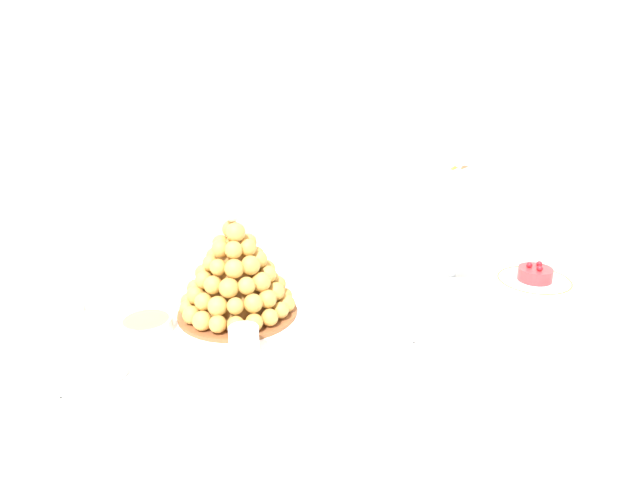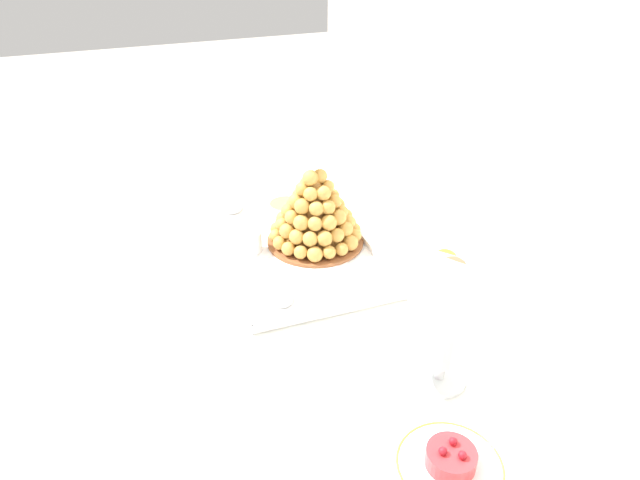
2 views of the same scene
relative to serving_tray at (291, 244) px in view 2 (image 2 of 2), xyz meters
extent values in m
plane|color=beige|center=(0.13, 0.05, -0.78)|extent=(12.00, 12.00, 0.00)
cylinder|color=brown|center=(-0.65, -0.35, -0.40)|extent=(0.04, 0.04, 0.75)
cylinder|color=brown|center=(-0.65, 0.44, -0.40)|extent=(0.04, 0.04, 0.75)
cube|color=brown|center=(0.13, 0.05, -0.02)|extent=(1.68, 0.91, 0.02)
cube|color=white|center=(0.13, 0.05, -0.01)|extent=(1.74, 0.97, 0.00)
cube|color=white|center=(0.13, -0.44, -0.21)|extent=(1.74, 0.01, 0.40)
cube|color=white|center=(0.13, 0.53, -0.21)|extent=(1.74, 0.01, 0.40)
cube|color=white|center=(-0.74, 0.05, -0.21)|extent=(0.01, 0.97, 0.40)
cube|color=white|center=(0.00, 0.00, 0.00)|extent=(0.60, 0.36, 0.01)
cube|color=white|center=(0.00, -0.18, 0.01)|extent=(0.60, 0.01, 0.02)
cube|color=white|center=(0.00, 0.18, 0.01)|extent=(0.60, 0.01, 0.02)
cube|color=white|center=(-0.30, 0.00, 0.01)|extent=(0.01, 0.36, 0.02)
cube|color=white|center=(0.30, 0.00, 0.01)|extent=(0.01, 0.36, 0.02)
cylinder|color=white|center=(0.00, 0.00, 0.00)|extent=(0.33, 0.33, 0.00)
cylinder|color=brown|center=(0.01, 0.06, 0.01)|extent=(0.25, 0.25, 0.01)
cone|color=#B37D38|center=(0.01, 0.06, 0.10)|extent=(0.17, 0.17, 0.19)
sphere|color=gold|center=(0.11, 0.06, 0.03)|extent=(0.03, 0.03, 0.03)
sphere|color=gold|center=(0.11, 0.10, 0.03)|extent=(0.03, 0.03, 0.03)
sphere|color=gold|center=(0.09, 0.13, 0.03)|extent=(0.04, 0.04, 0.04)
sphere|color=gold|center=(0.06, 0.15, 0.03)|extent=(0.03, 0.03, 0.03)
sphere|color=gold|center=(0.03, 0.16, 0.03)|extent=(0.03, 0.03, 0.03)
sphere|color=gold|center=(-0.01, 0.16, 0.03)|extent=(0.04, 0.04, 0.04)
sphere|color=gold|center=(-0.04, 0.15, 0.03)|extent=(0.03, 0.03, 0.03)
sphere|color=gold|center=(-0.07, 0.13, 0.03)|extent=(0.03, 0.03, 0.03)
sphere|color=gold|center=(-0.08, 0.10, 0.03)|extent=(0.04, 0.04, 0.04)
sphere|color=gold|center=(-0.09, 0.06, 0.03)|extent=(0.03, 0.03, 0.03)
sphere|color=gold|center=(-0.08, 0.03, 0.03)|extent=(0.04, 0.04, 0.04)
sphere|color=gold|center=(-0.07, 0.00, 0.03)|extent=(0.04, 0.04, 0.04)
sphere|color=gold|center=(-0.04, -0.03, 0.03)|extent=(0.03, 0.03, 0.03)
sphere|color=gold|center=(-0.01, -0.04, 0.03)|extent=(0.03, 0.03, 0.03)
sphere|color=gold|center=(0.03, -0.04, 0.03)|extent=(0.04, 0.04, 0.04)
sphere|color=gold|center=(0.06, -0.03, 0.03)|extent=(0.03, 0.03, 0.03)
sphere|color=gold|center=(0.09, 0.00, 0.03)|extent=(0.03, 0.03, 0.03)
sphere|color=gold|center=(0.11, 0.03, 0.03)|extent=(0.04, 0.04, 0.04)
sphere|color=gold|center=(0.09, 0.09, 0.06)|extent=(0.04, 0.04, 0.04)
sphere|color=gold|center=(0.07, 0.12, 0.06)|extent=(0.04, 0.04, 0.04)
sphere|color=gold|center=(0.04, 0.14, 0.06)|extent=(0.03, 0.03, 0.03)
sphere|color=gold|center=(0.01, 0.14, 0.06)|extent=(0.04, 0.04, 0.04)
sphere|color=gold|center=(-0.03, 0.14, 0.06)|extent=(0.04, 0.04, 0.04)
sphere|color=gold|center=(-0.05, 0.11, 0.06)|extent=(0.03, 0.03, 0.03)
sphere|color=gold|center=(-0.07, 0.08, 0.06)|extent=(0.04, 0.04, 0.04)
sphere|color=gold|center=(-0.07, 0.05, 0.06)|extent=(0.04, 0.04, 0.04)
sphere|color=gold|center=(-0.06, 0.02, 0.06)|extent=(0.04, 0.04, 0.04)
sphere|color=gold|center=(-0.03, -0.01, 0.06)|extent=(0.04, 0.04, 0.04)
sphere|color=gold|center=(0.00, -0.02, 0.06)|extent=(0.03, 0.03, 0.03)
sphere|color=gold|center=(0.03, -0.02, 0.06)|extent=(0.04, 0.04, 0.04)
sphere|color=gold|center=(0.06, 0.00, 0.06)|extent=(0.04, 0.04, 0.04)
sphere|color=gold|center=(0.09, 0.02, 0.06)|extent=(0.04, 0.04, 0.04)
sphere|color=gold|center=(0.09, 0.06, 0.06)|extent=(0.04, 0.04, 0.04)
sphere|color=gold|center=(0.06, 0.10, 0.09)|extent=(0.04, 0.04, 0.04)
sphere|color=gold|center=(0.03, 0.12, 0.09)|extent=(0.03, 0.03, 0.03)
sphere|color=gold|center=(0.00, 0.13, 0.09)|extent=(0.04, 0.04, 0.04)
sphere|color=gold|center=(-0.03, 0.11, 0.09)|extent=(0.03, 0.03, 0.03)
sphere|color=gold|center=(-0.05, 0.08, 0.09)|extent=(0.04, 0.04, 0.04)
sphere|color=gold|center=(-0.05, 0.05, 0.09)|extent=(0.04, 0.04, 0.04)
sphere|color=gold|center=(-0.04, 0.02, 0.09)|extent=(0.04, 0.04, 0.04)
sphere|color=gold|center=(-0.01, 0.00, 0.09)|extent=(0.04, 0.04, 0.04)
sphere|color=gold|center=(0.02, 0.00, 0.09)|extent=(0.04, 0.04, 0.04)
sphere|color=gold|center=(0.05, 0.01, 0.09)|extent=(0.04, 0.04, 0.04)
sphere|color=gold|center=(0.07, 0.04, 0.09)|extent=(0.04, 0.04, 0.04)
sphere|color=gold|center=(0.08, 0.07, 0.09)|extent=(0.04, 0.04, 0.04)
sphere|color=gold|center=(0.04, 0.10, 0.12)|extent=(0.03, 0.03, 0.03)
sphere|color=gold|center=(0.00, 0.11, 0.12)|extent=(0.04, 0.04, 0.04)
sphere|color=gold|center=(-0.03, 0.09, 0.12)|extent=(0.03, 0.03, 0.03)
sphere|color=gold|center=(-0.04, 0.06, 0.12)|extent=(0.03, 0.03, 0.03)
sphere|color=gold|center=(-0.03, 0.03, 0.12)|extent=(0.03, 0.03, 0.03)
sphere|color=gold|center=(0.00, 0.01, 0.12)|extent=(0.04, 0.04, 0.04)
sphere|color=gold|center=(0.04, 0.02, 0.13)|extent=(0.04, 0.04, 0.04)
sphere|color=gold|center=(0.06, 0.04, 0.12)|extent=(0.04, 0.04, 0.04)
sphere|color=gold|center=(0.06, 0.08, 0.12)|extent=(0.04, 0.04, 0.04)
sphere|color=gold|center=(0.02, 0.09, 0.16)|extent=(0.03, 0.03, 0.03)
sphere|color=gold|center=(-0.01, 0.08, 0.15)|extent=(0.03, 0.03, 0.03)
sphere|color=gold|center=(-0.02, 0.05, 0.16)|extent=(0.03, 0.03, 0.03)
sphere|color=gold|center=(0.01, 0.03, 0.16)|extent=(0.04, 0.04, 0.04)
sphere|color=gold|center=(0.04, 0.04, 0.15)|extent=(0.04, 0.04, 0.04)
sphere|color=gold|center=(0.04, 0.07, 0.15)|extent=(0.04, 0.04, 0.04)
sphere|color=gold|center=(0.01, 0.07, 0.18)|extent=(0.04, 0.04, 0.04)
sphere|color=gold|center=(0.01, 0.05, 0.19)|extent=(0.04, 0.04, 0.04)
sphere|color=white|center=(0.01, 0.06, 0.22)|extent=(0.03, 0.03, 0.03)
cylinder|color=silver|center=(-0.23, -0.10, 0.03)|extent=(0.06, 0.06, 0.05)
cylinder|color=gold|center=(-0.23, -0.10, 0.01)|extent=(0.05, 0.05, 0.02)
cylinder|color=#EAC166|center=(-0.23, -0.10, 0.03)|extent=(0.05, 0.05, 0.01)
sphere|color=brown|center=(-0.23, -0.10, 0.04)|extent=(0.02, 0.02, 0.02)
cylinder|color=silver|center=(0.00, -0.10, 0.03)|extent=(0.06, 0.06, 0.05)
cylinder|color=#F4EAC6|center=(0.00, -0.10, 0.01)|extent=(0.05, 0.05, 0.02)
cylinder|color=white|center=(0.00, -0.10, 0.03)|extent=(0.05, 0.05, 0.02)
sphere|color=brown|center=(-0.01, -0.10, 0.05)|extent=(0.02, 0.02, 0.02)
cylinder|color=silver|center=(0.22, -0.09, 0.03)|extent=(0.05, 0.05, 0.05)
cylinder|color=gold|center=(0.22, -0.09, 0.01)|extent=(0.04, 0.04, 0.02)
cylinder|color=#EAC166|center=(0.22, -0.09, 0.03)|extent=(0.04, 0.04, 0.02)
sphere|color=brown|center=(0.22, -0.09, 0.05)|extent=(0.01, 0.01, 0.01)
cylinder|color=white|center=(-0.17, 0.04, 0.02)|extent=(0.10, 0.10, 0.03)
cylinder|color=#F2CC59|center=(-0.17, 0.04, 0.03)|extent=(0.09, 0.09, 0.00)
cylinder|color=white|center=(0.54, 0.12, 0.00)|extent=(0.10, 0.10, 0.01)
cylinder|color=white|center=(0.54, 0.12, 0.04)|extent=(0.02, 0.02, 0.08)
cylinder|color=white|center=(0.54, 0.12, 0.17)|extent=(0.14, 0.14, 0.19)
cylinder|color=#9ED860|center=(0.57, 0.12, 0.10)|extent=(0.07, 0.06, 0.07)
cylinder|color=pink|center=(0.54, 0.14, 0.10)|extent=(0.07, 0.05, 0.07)
cylinder|color=#D199D8|center=(0.52, 0.09, 0.10)|extent=(0.05, 0.05, 0.05)
cylinder|color=#E54C47|center=(0.56, 0.13, 0.12)|extent=(0.06, 0.05, 0.04)
cylinder|color=#F9A54C|center=(0.53, 0.14, 0.12)|extent=(0.06, 0.05, 0.06)
cylinder|color=#9ED860|center=(0.53, 0.10, 0.12)|extent=(0.07, 0.06, 0.06)
cylinder|color=yellow|center=(0.56, 0.09, 0.12)|extent=(0.07, 0.05, 0.07)
cylinder|color=#E54C47|center=(0.55, 0.13, 0.15)|extent=(0.07, 0.05, 0.07)
cylinder|color=pink|center=(0.52, 0.13, 0.15)|extent=(0.07, 0.05, 0.07)
cylinder|color=#F9A54C|center=(0.54, 0.10, 0.15)|extent=(0.06, 0.05, 0.05)
cylinder|color=#9ED860|center=(0.55, 0.12, 0.15)|extent=(0.08, 0.06, 0.08)
cylinder|color=#D199D8|center=(0.53, 0.14, 0.17)|extent=(0.06, 0.06, 0.06)
cylinder|color=brown|center=(0.50, 0.12, 0.17)|extent=(0.05, 0.05, 0.04)
cylinder|color=yellow|center=(0.54, 0.11, 0.17)|extent=(0.05, 0.05, 0.04)
cylinder|color=yellow|center=(0.56, 0.12, 0.17)|extent=(0.06, 0.06, 0.05)
cylinder|color=#F9A54C|center=(0.52, 0.15, 0.20)|extent=(0.06, 0.06, 0.05)
cylinder|color=#72B2E0|center=(0.52, 0.08, 0.20)|extent=(0.06, 0.05, 0.05)
cylinder|color=#9ED860|center=(0.56, 0.12, 0.20)|extent=(0.07, 0.05, 0.07)
cylinder|color=#D199D8|center=(0.52, 0.13, 0.22)|extent=(0.06, 0.06, 0.05)
cylinder|color=#E54C47|center=(0.55, 0.11, 0.22)|extent=(0.06, 0.06, 0.06)
cylinder|color=brown|center=(0.56, 0.15, 0.22)|extent=(0.05, 0.05, 0.05)
cylinder|color=yellow|center=(0.53, 0.11, 0.25)|extent=(0.06, 0.05, 0.06)
cylinder|color=brown|center=(0.55, 0.11, 0.25)|extent=(0.07, 0.05, 0.06)
cylinder|color=#D199D8|center=(0.54, 0.13, 0.25)|extent=(0.07, 0.05, 0.07)
cylinder|color=white|center=(0.72, 0.04, 0.00)|extent=(0.18, 0.18, 0.01)
torus|color=gold|center=(0.72, 0.04, 0.00)|extent=(0.17, 0.17, 0.00)
cylinder|color=red|center=(0.72, 0.04, 0.02)|extent=(0.08, 0.08, 0.03)
sphere|color=#A51923|center=(0.73, 0.05, 0.04)|extent=(0.01, 0.01, 0.01)
sphere|color=#A51923|center=(0.70, 0.05, 0.04)|extent=(0.01, 0.01, 0.01)
sphere|color=#A51923|center=(0.71, 0.02, 0.04)|extent=(0.01, 0.01, 0.01)
cylinder|color=silver|center=(-0.31, 0.22, 0.00)|extent=(0.06, 0.06, 0.00)
cylinder|color=silver|center=(-0.31, 0.22, 0.04)|extent=(0.01, 0.01, 0.08)
sphere|color=silver|center=(-0.31, 0.22, 0.12)|extent=(0.08, 0.08, 0.08)
camera|label=1|loc=(-0.13, -1.01, 0.55)|focal=31.96mm
camera|label=2|loc=(1.21, -0.36, 0.78)|focal=32.58mm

